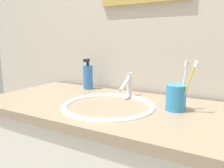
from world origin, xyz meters
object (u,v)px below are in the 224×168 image
(toothbrush_cup, at_px, (176,98))
(soap_dispenser, at_px, (88,77))
(toothbrush_yellow, at_px, (189,83))
(toothbrush_white, at_px, (184,82))
(faucet, at_px, (128,85))

(toothbrush_cup, bearing_deg, soap_dispenser, 163.48)
(toothbrush_yellow, xyz_separation_m, soap_dispenser, (-0.58, 0.17, -0.04))
(toothbrush_white, distance_m, soap_dispenser, 0.58)
(soap_dispenser, bearing_deg, toothbrush_white, -14.14)
(toothbrush_white, bearing_deg, toothbrush_yellow, -52.26)
(faucet, xyz_separation_m, toothbrush_white, (0.28, -0.08, 0.05))
(faucet, distance_m, toothbrush_yellow, 0.33)
(toothbrush_cup, xyz_separation_m, toothbrush_yellow, (0.05, -0.01, 0.06))
(soap_dispenser, bearing_deg, faucet, -11.39)
(faucet, height_order, toothbrush_white, toothbrush_white)
(faucet, bearing_deg, toothbrush_white, -16.79)
(faucet, xyz_separation_m, toothbrush_yellow, (0.30, -0.11, 0.05))
(toothbrush_cup, relative_size, toothbrush_white, 0.53)
(faucet, distance_m, soap_dispenser, 0.28)
(toothbrush_cup, distance_m, toothbrush_white, 0.07)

